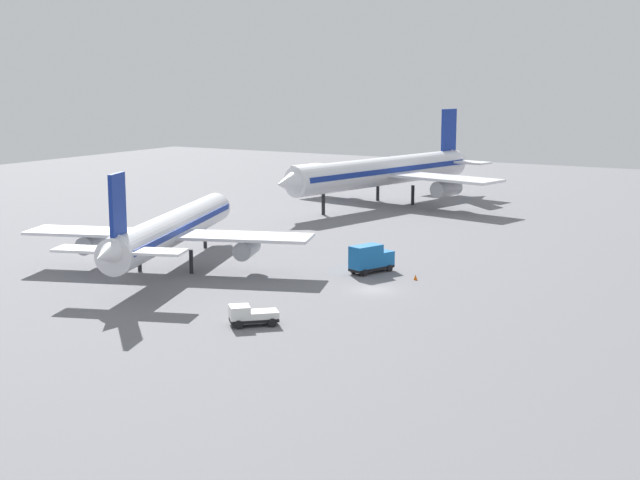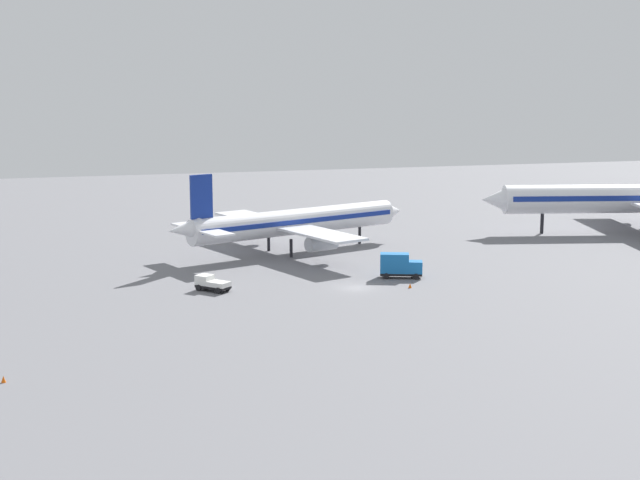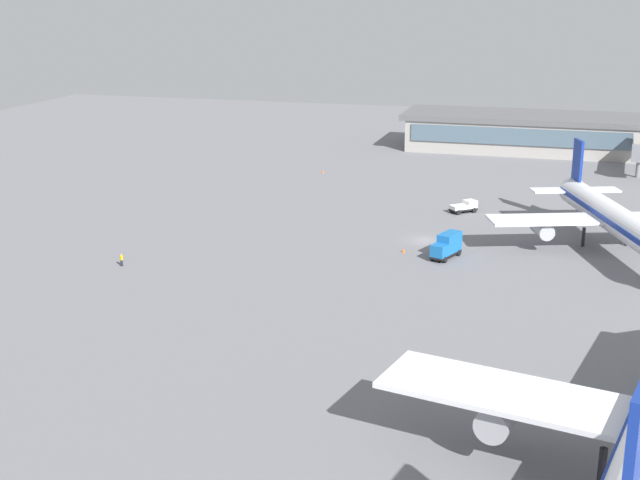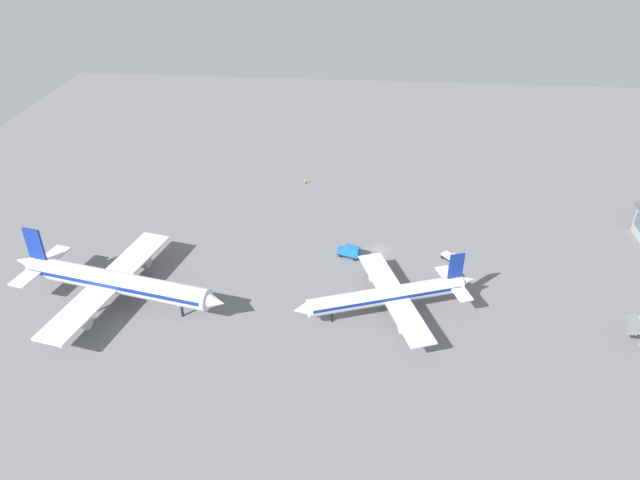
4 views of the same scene
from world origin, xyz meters
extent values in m
plane|color=slate|center=(0.00, 0.00, 0.00)|extent=(288.00, 288.00, 0.00)
cylinder|color=white|center=(-25.76, -1.59, 4.69)|extent=(15.73, 34.74, 3.91)
cone|color=white|center=(-32.19, 16.22, 4.69)|extent=(4.82, 4.94, 3.71)
cone|color=white|center=(-19.33, -19.40, 5.27)|extent=(4.60, 5.66, 3.13)
cube|color=navy|center=(-25.76, -1.59, 4.98)|extent=(15.33, 33.43, 0.70)
cube|color=white|center=(-25.16, -3.26, 4.30)|extent=(33.67, 16.80, 0.35)
cylinder|color=#A5A8AD|center=(-34.04, -6.47, 2.93)|extent=(3.59, 5.07, 2.15)
cylinder|color=#A5A8AD|center=(-16.27, -0.05, 2.93)|extent=(3.59, 5.07, 2.15)
cube|color=white|center=(-20.33, -16.63, 5.08)|extent=(13.78, 7.58, 0.28)
cube|color=navy|center=(-20.33, -16.63, 9.77)|extent=(1.55, 3.35, 6.25)
cylinder|color=black|center=(-29.98, 10.10, 1.37)|extent=(0.47, 0.47, 2.74)
cylinder|color=black|center=(-27.73, -5.32, 1.37)|extent=(0.47, 0.47, 2.74)
cylinder|color=black|center=(-21.85, -3.20, 1.37)|extent=(0.47, 0.47, 2.74)
cylinder|color=white|center=(-27.76, 58.35, 5.88)|extent=(14.05, 44.58, 4.90)
cone|color=white|center=(-32.69, 35.13, 5.88)|extent=(5.57, 5.76, 4.65)
cone|color=white|center=(-22.82, 81.57, 6.61)|extent=(5.11, 6.80, 3.92)
cube|color=navy|center=(-27.76, 58.35, 6.25)|extent=(13.77, 42.86, 0.88)
cube|color=white|center=(-27.30, 60.53, 5.39)|extent=(42.86, 15.76, 0.44)
cylinder|color=#A5A8AD|center=(-15.71, 58.07, 3.67)|extent=(3.84, 6.22, 2.69)
cylinder|color=#A5A8AD|center=(-38.88, 62.99, 3.67)|extent=(3.84, 6.22, 2.69)
cube|color=white|center=(-23.59, 77.95, 6.37)|extent=(17.38, 7.42, 0.35)
cube|color=navy|center=(-23.59, 77.95, 12.25)|extent=(1.41, 4.29, 7.84)
cylinder|color=black|center=(-31.00, 43.10, 1.71)|extent=(0.59, 0.59, 3.43)
cylinder|color=black|center=(-23.18, 61.02, 1.71)|extent=(0.59, 0.59, 3.43)
cylinder|color=black|center=(-30.85, 62.65, 1.71)|extent=(0.59, 0.59, 3.43)
cube|color=black|center=(-4.13, 7.63, 0.55)|extent=(3.68, 5.91, 0.30)
cube|color=#1966B2|center=(-3.49, 9.42, 1.50)|extent=(2.40, 2.34, 1.60)
cube|color=#3F596B|center=(-3.22, 10.18, 1.82)|extent=(1.53, 0.61, 0.90)
cube|color=#1966B2|center=(-4.43, 6.79, 2.00)|extent=(3.07, 4.22, 2.60)
cylinder|color=black|center=(-4.36, 9.80, 0.40)|extent=(0.55, 0.85, 0.80)
cylinder|color=black|center=(-2.58, 9.16, 0.40)|extent=(0.55, 0.85, 0.80)
cylinder|color=black|center=(-5.69, 6.11, 0.40)|extent=(0.55, 0.85, 0.80)
cylinder|color=black|center=(-3.90, 5.47, 0.40)|extent=(0.55, 0.85, 0.80)
cube|color=black|center=(-3.19, -17.87, 0.55)|extent=(4.52, 4.39, 0.30)
cube|color=white|center=(-4.15, -18.76, 1.30)|extent=(2.61, 2.62, 1.20)
cube|color=#3F596B|center=(-4.74, -19.31, 1.54)|extent=(1.14, 1.22, 0.67)
cube|color=white|center=(-2.53, -17.26, 1.00)|extent=(3.20, 3.16, 0.60)
cylinder|color=black|center=(-3.68, -19.61, 0.40)|extent=(0.79, 0.76, 0.80)
cylinder|color=black|center=(-4.97, -18.22, 0.40)|extent=(0.79, 0.76, 0.80)
cylinder|color=black|center=(-1.42, -17.52, 0.40)|extent=(0.79, 0.76, 0.80)
cylinder|color=black|center=(-2.71, -16.13, 0.40)|extent=(0.79, 0.76, 0.80)
cone|color=#EA590C|center=(1.86, 6.64, 0.30)|extent=(0.44, 0.44, 0.60)
camera|label=1|loc=(42.34, -84.29, 22.49)|focal=51.14mm
camera|label=2|loc=(111.66, -35.60, 27.07)|focal=52.86mm
camera|label=3|loc=(-19.29, 120.32, 35.13)|focal=49.12mm
camera|label=4|loc=(-131.74, 3.64, 84.83)|focal=33.75mm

